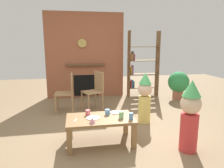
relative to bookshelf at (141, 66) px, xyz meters
name	(u,v)px	position (x,y,z in m)	size (l,w,h in m)	color
ground_plane	(108,132)	(-1.39, -2.40, -0.88)	(12.00, 12.00, 0.00)	#846B4C
brick_fireplace_feature	(85,56)	(-1.62, 0.20, 0.31)	(2.20, 0.28, 2.40)	#935138
bookshelf	(141,66)	(0.00, 0.00, 0.00)	(0.90, 0.28, 1.90)	brown
coffee_table	(100,122)	(-1.57, -2.80, -0.52)	(1.03, 0.59, 0.42)	olive
paper_cup_near_left	(121,115)	(-1.26, -2.89, -0.40)	(0.07, 0.07, 0.11)	#8CD18C
paper_cup_near_right	(131,116)	(-1.12, -2.96, -0.40)	(0.07, 0.07, 0.10)	#669EE0
paper_cup_center	(88,112)	(-1.75, -2.65, -0.41)	(0.08, 0.08, 0.09)	#E5666B
paper_cup_far_left	(107,112)	(-1.44, -2.69, -0.41)	(0.08, 0.08, 0.09)	#669EE0
paper_plate_front	(93,118)	(-1.68, -2.81, -0.45)	(0.21, 0.21, 0.01)	white
paper_plate_rear	(116,112)	(-1.29, -2.62, -0.45)	(0.19, 0.19, 0.01)	white
birthday_cake_slice	(92,120)	(-1.71, -3.01, -0.41)	(0.10, 0.10, 0.09)	pink
table_fork	(75,120)	(-1.95, -2.85, -0.45)	(0.15, 0.02, 0.01)	silver
child_with_cone_hat	(190,114)	(-0.34, -3.25, -0.32)	(0.29, 0.29, 1.05)	#D13838
child_in_pink	(145,96)	(-0.60, -2.08, -0.35)	(0.28, 0.28, 1.00)	#E0CC66
dining_chair_left	(68,90)	(-2.09, -1.18, -0.37)	(0.41, 0.41, 0.90)	#9E7A51
dining_chair_middle	(96,88)	(-1.47, -1.11, -0.37)	(0.52, 0.52, 0.90)	#9E7A51
potted_plant_tall	(178,83)	(0.90, -0.59, -0.42)	(0.58, 0.58, 0.78)	#9E5B42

